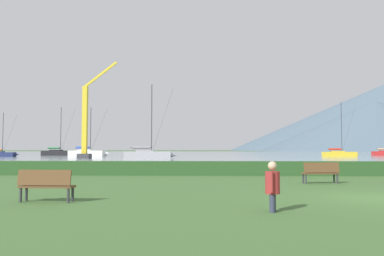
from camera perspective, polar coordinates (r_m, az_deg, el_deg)
ground_plane at (r=13.86m, az=25.94°, el=-9.21°), size 1000.00×1000.00×0.00m
harbor_water at (r=149.71m, az=4.00°, el=-3.67°), size 320.00×246.00×0.00m
hedge_line at (r=24.27m, az=15.22°, el=-5.67°), size 80.00×1.20×0.82m
sailboat_slip_0 at (r=88.90m, az=-14.87°, el=-3.50°), size 9.23×3.59×10.67m
sailboat_slip_1 at (r=84.24m, az=20.67°, el=-3.51°), size 7.49×2.79×11.09m
sailboat_slip_3 at (r=88.84m, az=-26.06°, el=-3.41°), size 6.86×2.62×8.99m
sailboat_slip_4 at (r=64.22m, az=-6.37°, el=-3.80°), size 8.75×3.36×12.14m
sailboat_slip_5 at (r=100.96m, az=-18.83°, el=-3.39°), size 8.75×3.06×11.75m
park_bench_near_path at (r=18.77m, az=18.16°, el=-6.05°), size 1.67×0.65×0.95m
park_bench_under_tree at (r=12.39m, az=-20.43°, el=-7.63°), size 1.62×0.56×0.95m
person_seated_viewer at (r=10.03m, az=11.61°, el=-7.98°), size 0.36×0.55×1.25m
dock_crane at (r=68.53m, az=-15.14°, el=0.22°), size 6.40×2.00×16.43m
distant_hill_west_ridge at (r=345.66m, az=25.11°, el=0.29°), size 183.54×183.54×40.27m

